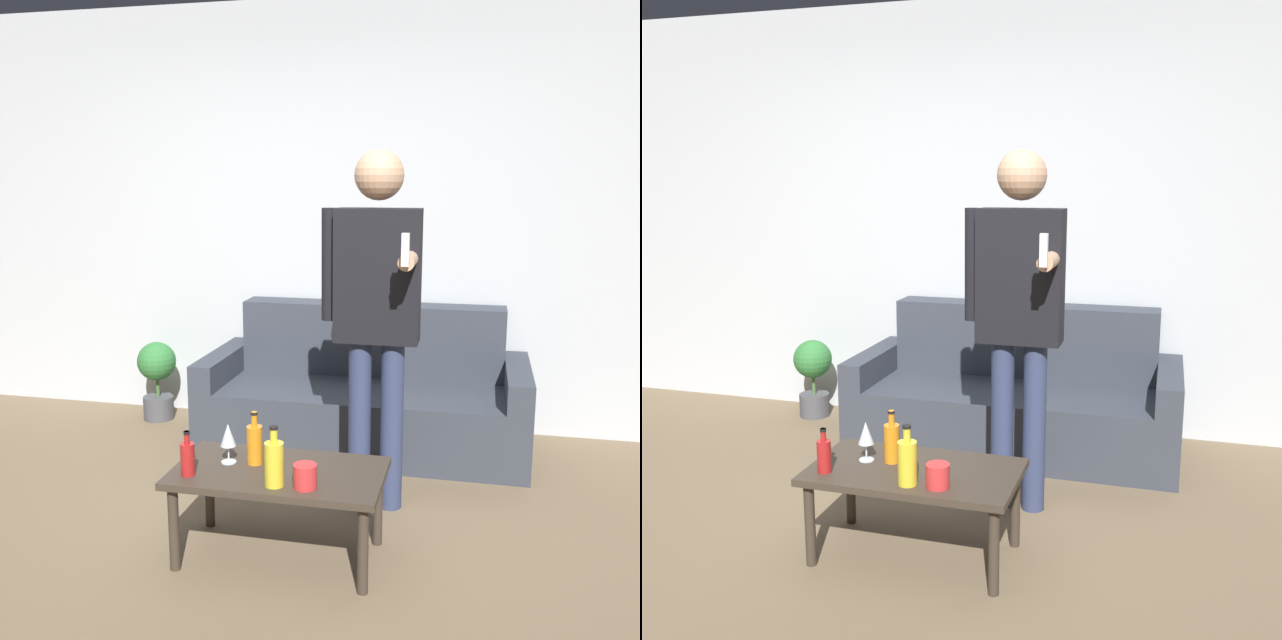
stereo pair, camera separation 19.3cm
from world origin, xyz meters
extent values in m
plane|color=#756047|center=(0.00, 0.00, 0.00)|extent=(16.00, 16.00, 0.00)
cube|color=silver|center=(0.00, 2.16, 1.35)|extent=(8.00, 0.06, 2.70)
cube|color=#383D47|center=(0.37, 1.58, 0.19)|extent=(1.64, 0.59, 0.38)
cube|color=#383D47|center=(0.37, 1.99, 0.42)|extent=(1.64, 0.23, 0.83)
cube|color=#383D47|center=(-0.52, 1.69, 0.27)|extent=(0.14, 0.82, 0.55)
cube|color=#383D47|center=(1.26, 1.69, 0.27)|extent=(0.14, 0.82, 0.55)
cube|color=#3D3328|center=(0.23, 0.32, 0.38)|extent=(0.89, 0.50, 0.03)
cylinder|color=#3D3328|center=(-0.16, 0.12, 0.18)|extent=(0.04, 0.04, 0.37)
cylinder|color=#3D3328|center=(0.63, 0.12, 0.18)|extent=(0.04, 0.04, 0.37)
cylinder|color=#3D3328|center=(-0.16, 0.52, 0.18)|extent=(0.04, 0.04, 0.37)
cylinder|color=#3D3328|center=(0.63, 0.52, 0.18)|extent=(0.04, 0.04, 0.37)
cylinder|color=yellow|center=(0.26, 0.17, 0.49)|extent=(0.08, 0.08, 0.18)
cylinder|color=yellow|center=(0.26, 0.17, 0.61)|extent=(0.03, 0.03, 0.07)
cylinder|color=black|center=(0.26, 0.17, 0.64)|extent=(0.03, 0.03, 0.01)
cylinder|color=#B21E1E|center=(-0.12, 0.19, 0.46)|extent=(0.06, 0.06, 0.14)
cylinder|color=#B21E1E|center=(-0.12, 0.19, 0.56)|extent=(0.02, 0.02, 0.05)
cylinder|color=black|center=(-0.12, 0.19, 0.58)|extent=(0.03, 0.03, 0.01)
cylinder|color=orange|center=(0.11, 0.37, 0.48)|extent=(0.07, 0.07, 0.17)
cylinder|color=orange|center=(0.11, 0.37, 0.60)|extent=(0.03, 0.03, 0.06)
cylinder|color=black|center=(0.11, 0.37, 0.62)|extent=(0.03, 0.03, 0.01)
cylinder|color=silver|center=(0.00, 0.35, 0.40)|extent=(0.07, 0.07, 0.01)
cylinder|color=silver|center=(0.00, 0.35, 0.44)|extent=(0.01, 0.01, 0.07)
cone|color=silver|center=(0.00, 0.35, 0.52)|extent=(0.07, 0.07, 0.10)
cylinder|color=red|center=(0.38, 0.17, 0.44)|extent=(0.10, 0.10, 0.10)
cylinder|color=navy|center=(0.48, 0.90, 0.42)|extent=(0.11, 0.11, 0.84)
cylinder|color=navy|center=(0.64, 0.90, 0.42)|extent=(0.11, 0.11, 0.84)
cube|color=black|center=(0.56, 0.90, 1.15)|extent=(0.40, 0.17, 0.63)
sphere|color=tan|center=(0.56, 0.90, 1.62)|extent=(0.23, 0.23, 0.23)
cylinder|color=black|center=(0.32, 0.90, 1.20)|extent=(0.07, 0.07, 0.53)
cylinder|color=tan|center=(0.71, 0.77, 1.25)|extent=(0.07, 0.27, 0.07)
cube|color=white|center=(0.71, 0.60, 1.31)|extent=(0.03, 0.03, 0.14)
cylinder|color=#4C4C51|center=(-1.07, 1.89, 0.08)|extent=(0.20, 0.20, 0.16)
cylinder|color=#476B38|center=(-1.07, 1.89, 0.23)|extent=(0.02, 0.02, 0.16)
sphere|color=#337A38|center=(-1.07, 1.89, 0.40)|extent=(0.26, 0.26, 0.26)
camera|label=1|loc=(1.03, -2.39, 1.59)|focal=40.00mm
camera|label=2|loc=(1.22, -2.34, 1.59)|focal=40.00mm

